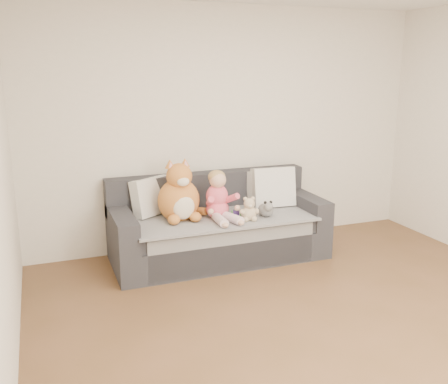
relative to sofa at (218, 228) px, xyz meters
The scene contains 10 objects.
room_shell 1.94m from the sofa, 79.37° to the right, with size 5.00×5.00×5.00m.
sofa is the anchor object (origin of this frame).
cushion_left 0.77m from the sofa, 162.46° to the left, with size 0.46×0.38×0.40m.
cushion_right_back 0.75m from the sofa, 16.74° to the left, with size 0.44×0.26×0.39m.
cushion_right_front 0.77m from the sofa, ahead, with size 0.48×0.24×0.44m.
toddler 0.41m from the sofa, 105.19° to the right, with size 0.35×0.50×0.50m.
plush_cat 0.58m from the sofa, behind, with size 0.52×0.45×0.64m.
teddy_bear 0.47m from the sofa, 57.39° to the right, with size 0.19×0.15×0.25m.
plush_cow 0.56m from the sofa, 32.48° to the right, with size 0.15×0.23×0.18m.
sippy_cup 0.33m from the sofa, 59.33° to the right, with size 0.10×0.08×0.11m.
Camera 1 is at (-2.00, -2.62, 1.97)m, focal length 40.00 mm.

